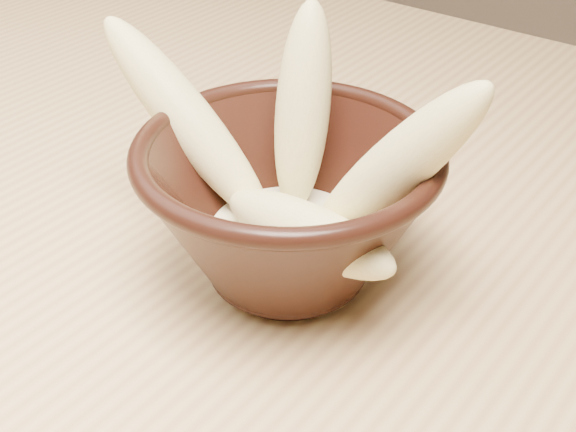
% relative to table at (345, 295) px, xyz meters
% --- Properties ---
extents(table, '(1.20, 0.80, 0.75)m').
position_rel_table_xyz_m(table, '(0.00, 0.00, 0.00)').
color(table, '#D9B577').
rests_on(table, ground).
extents(bowl, '(0.18, 0.18, 0.10)m').
position_rel_table_xyz_m(bowl, '(0.01, -0.09, 0.14)').
color(bowl, black).
rests_on(bowl, table).
extents(milk_puddle, '(0.10, 0.10, 0.01)m').
position_rel_table_xyz_m(milk_puddle, '(0.01, -0.09, 0.11)').
color(milk_puddle, '#F8F1C7').
rests_on(milk_puddle, bowl).
extents(banana_upright, '(0.06, 0.08, 0.14)m').
position_rel_table_xyz_m(banana_upright, '(-0.01, -0.05, 0.18)').
color(banana_upright, '#DACA80').
rests_on(banana_upright, bowl).
extents(banana_left, '(0.15, 0.03, 0.13)m').
position_rel_table_xyz_m(banana_left, '(-0.07, -0.09, 0.17)').
color(banana_left, '#DACA80').
rests_on(banana_left, bowl).
extents(banana_right, '(0.12, 0.06, 0.14)m').
position_rel_table_xyz_m(banana_right, '(0.07, -0.07, 0.18)').
color(banana_right, '#DACA80').
rests_on(banana_right, bowl).
extents(banana_across, '(0.13, 0.05, 0.04)m').
position_rel_table_xyz_m(banana_across, '(0.04, -0.11, 0.14)').
color(banana_across, '#DACA80').
rests_on(banana_across, bowl).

